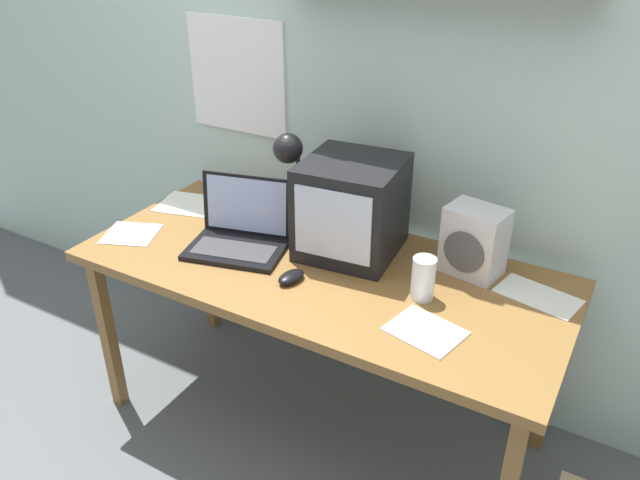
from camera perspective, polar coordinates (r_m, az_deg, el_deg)
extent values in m
plane|color=#595D5F|center=(2.57, 0.00, -16.25)|extent=(12.00, 12.00, 0.00)
cube|color=silver|center=(2.29, 5.99, 15.51)|extent=(5.60, 0.06, 2.60)
cube|color=white|center=(2.60, -7.62, 14.64)|extent=(0.46, 0.01, 0.46)
cube|color=brown|center=(2.13, 0.00, -2.77)|extent=(1.67, 0.74, 0.03)
cube|color=brown|center=(2.57, -18.83, -8.12)|extent=(0.04, 0.05, 0.69)
cube|color=brown|center=(2.92, -10.18, -2.08)|extent=(0.04, 0.05, 0.69)
cube|color=brown|center=(2.40, 20.44, -11.44)|extent=(0.04, 0.05, 0.69)
cube|color=black|center=(2.15, 2.92, 3.02)|extent=(0.35, 0.36, 0.34)
cube|color=silver|center=(2.00, 1.14, 1.32)|extent=(0.26, 0.03, 0.24)
cube|color=black|center=(2.22, -7.72, -0.90)|extent=(0.38, 0.30, 0.02)
cube|color=#38383A|center=(2.20, -7.90, -0.88)|extent=(0.31, 0.19, 0.00)
cube|color=black|center=(2.27, -6.72, 3.21)|extent=(0.33, 0.11, 0.22)
cube|color=#A7B8E9|center=(2.27, -6.72, 3.21)|extent=(0.30, 0.10, 0.20)
cylinder|color=black|center=(2.39, -1.92, 1.62)|extent=(0.12, 0.12, 0.01)
cylinder|color=black|center=(2.32, -1.99, 5.22)|extent=(0.02, 0.02, 0.31)
sphere|color=black|center=(2.21, -2.95, 8.37)|extent=(0.11, 0.11, 0.11)
cylinder|color=white|center=(1.95, 9.43, -3.48)|extent=(0.07, 0.07, 0.14)
cylinder|color=yellow|center=(1.96, 9.38, -3.96)|extent=(0.06, 0.06, 0.10)
cube|color=silver|center=(2.10, 13.94, -0.09)|extent=(0.21, 0.16, 0.23)
cylinder|color=#4C4C51|center=(2.05, 12.99, -1.10)|extent=(0.14, 0.03, 0.14)
ellipsoid|color=black|center=(2.04, -2.65, -3.38)|extent=(0.08, 0.11, 0.03)
cube|color=white|center=(2.59, -11.38, 3.17)|extent=(0.33, 0.26, 0.00)
cube|color=silver|center=(2.08, 19.30, -4.85)|extent=(0.27, 0.19, 0.00)
cube|color=silver|center=(1.84, 9.60, -8.19)|extent=(0.24, 0.21, 0.00)
cube|color=white|center=(2.42, -16.88, 0.54)|extent=(0.24, 0.23, 0.00)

